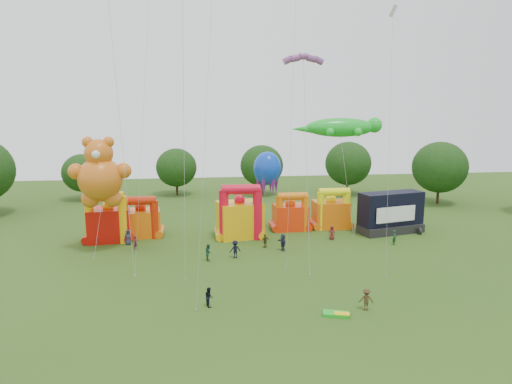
{
  "coord_description": "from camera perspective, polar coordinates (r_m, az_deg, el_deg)",
  "views": [
    {
      "loc": [
        -4.31,
        -30.48,
        16.1
      ],
      "look_at": [
        2.0,
        18.0,
        7.33
      ],
      "focal_mm": 32.0,
      "sensor_mm": 36.0,
      "label": 1
    }
  ],
  "objects": [
    {
      "name": "bouncy_castle_1",
      "position": [
        60.71,
        -14.2,
        -3.49
      ],
      "size": [
        5.2,
        4.38,
        5.47
      ],
      "color": "#DC620B",
      "rests_on": "ground"
    },
    {
      "name": "bouncy_castle_4",
      "position": [
        64.1,
        9.37,
        -2.48
      ],
      "size": [
        4.71,
        3.79,
        5.78
      ],
      "color": "orange",
      "rests_on": "ground"
    },
    {
      "name": "spectator_7",
      "position": [
        57.98,
        16.93,
        -5.46
      ],
      "size": [
        0.75,
        0.8,
        1.83
      ],
      "primitive_type": "imported",
      "rotation": [
        0.0,
        0.0,
        0.92
      ],
      "color": "#173925",
      "rests_on": "ground"
    },
    {
      "name": "ground",
      "position": [
        34.73,
        0.59,
        -17.44
      ],
      "size": [
        160.0,
        160.0,
        0.0
      ],
      "primitive_type": "plane",
      "color": "#2A4C15",
      "rests_on": "ground"
    },
    {
      "name": "gecko_kite",
      "position": [
        64.07,
        10.72,
        6.29
      ],
      "size": [
        12.94,
        8.37,
        15.25
      ],
      "color": "green",
      "rests_on": "ground"
    },
    {
      "name": "spectator_4",
      "position": [
        54.42,
        1.16,
        -6.12
      ],
      "size": [
        1.06,
        0.77,
        1.67
      ],
      "primitive_type": "imported",
      "rotation": [
        0.0,
        0.0,
        3.56
      ],
      "color": "#372E16",
      "rests_on": "ground"
    },
    {
      "name": "spectator_1",
      "position": [
        55.46,
        -14.81,
        -6.17
      ],
      "size": [
        0.66,
        0.71,
        1.63
      ],
      "primitive_type": "imported",
      "rotation": [
        0.0,
        0.0,
        0.98
      ],
      "color": "#4F161D",
      "rests_on": "ground"
    },
    {
      "name": "spectator_9",
      "position": [
        39.23,
        13.61,
        -12.9
      ],
      "size": [
        1.3,
        0.92,
        1.83
      ],
      "primitive_type": "imported",
      "rotation": [
        0.0,
        0.0,
        2.93
      ],
      "color": "#403119",
      "rests_on": "ground"
    },
    {
      "name": "bouncy_castle_0",
      "position": [
        59.72,
        -17.96,
        -3.55
      ],
      "size": [
        5.48,
        4.59,
        6.45
      ],
      "color": "red",
      "rests_on": "ground"
    },
    {
      "name": "folded_kite_bundle",
      "position": [
        38.07,
        10.03,
        -14.78
      ],
      "size": [
        2.21,
        1.57,
        0.31
      ],
      "color": "green",
      "rests_on": "ground"
    },
    {
      "name": "spectator_5",
      "position": [
        53.36,
        3.35,
        -6.31
      ],
      "size": [
        1.1,
        1.91,
        1.96
      ],
      "primitive_type": "imported",
      "rotation": [
        0.0,
        0.0,
        5.02
      ],
      "color": "#272741",
      "rests_on": "ground"
    },
    {
      "name": "spectator_3",
      "position": [
        50.75,
        -2.63,
        -7.16
      ],
      "size": [
        1.41,
        1.01,
        1.98
      ],
      "primitive_type": "imported",
      "rotation": [
        0.0,
        0.0,
        3.37
      ],
      "color": "black",
      "rests_on": "ground"
    },
    {
      "name": "octopus_kite",
      "position": [
        60.42,
        0.65,
        -0.74
      ],
      "size": [
        5.56,
        8.24,
        10.72
      ],
      "color": "#0D3DC5",
      "rests_on": "ground"
    },
    {
      "name": "bouncy_castle_3",
      "position": [
        62.39,
        4.35,
        -2.87
      ],
      "size": [
        4.58,
        3.71,
        5.36
      ],
      "color": "red",
      "rests_on": "ground"
    },
    {
      "name": "parafoil_kites",
      "position": [
        46.67,
        -11.39,
        7.46
      ],
      "size": [
        24.13,
        8.92,
        29.89
      ],
      "color": "red",
      "rests_on": "ground"
    },
    {
      "name": "bouncy_castle_2",
      "position": [
        58.38,
        -2.03,
        -3.12
      ],
      "size": [
        6.11,
        5.26,
        7.09
      ],
      "color": "#EAA60C",
      "rests_on": "ground"
    },
    {
      "name": "spectator_2",
      "position": [
        50.17,
        -5.95,
        -7.51
      ],
      "size": [
        0.71,
        0.9,
        1.82
      ],
      "primitive_type": "imported",
      "rotation": [
        0.0,
        0.0,
        1.6
      ],
      "color": "#1C4631",
      "rests_on": "ground"
    },
    {
      "name": "stage_trailer",
      "position": [
        63.29,
        16.5,
        -2.53
      ],
      "size": [
        9.19,
        5.2,
        5.48
      ],
      "color": "black",
      "rests_on": "ground"
    },
    {
      "name": "teddy_bear_kite",
      "position": [
        54.39,
        -18.93,
        1.56
      ],
      "size": [
        6.98,
        5.02,
        13.33
      ],
      "color": "orange",
      "rests_on": "ground"
    },
    {
      "name": "tree_ring",
      "position": [
        32.76,
        -1.6,
        -7.32
      ],
      "size": [
        123.27,
        125.37,
        12.07
      ],
      "color": "#352314",
      "rests_on": "ground"
    },
    {
      "name": "spectator_0",
      "position": [
        57.65,
        -15.7,
        -5.48
      ],
      "size": [
        1.05,
        0.85,
        1.86
      ],
      "primitive_type": "imported",
      "rotation": [
        0.0,
        0.0,
        0.33
      ],
      "color": "#282C42",
      "rests_on": "ground"
    },
    {
      "name": "diamond_kites",
      "position": [
        44.55,
        0.35,
        8.06
      ],
      "size": [
        26.96,
        15.51,
        34.89
      ],
      "color": "#F0430B",
      "rests_on": "ground"
    },
    {
      "name": "spectator_6",
      "position": [
        58.54,
        9.47,
        -5.05
      ],
      "size": [
        1.01,
        0.88,
        1.74
      ],
      "primitive_type": "imported",
      "rotation": [
        0.0,
        0.0,
        5.81
      ],
      "color": "maroon",
      "rests_on": "ground"
    },
    {
      "name": "spectator_8",
      "position": [
        39.08,
        -5.9,
        -12.9
      ],
      "size": [
        0.83,
        0.94,
        1.65
      ],
      "primitive_type": "imported",
      "rotation": [
        0.0,
        0.0,
        1.86
      ],
      "color": "black",
      "rests_on": "ground"
    }
  ]
}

